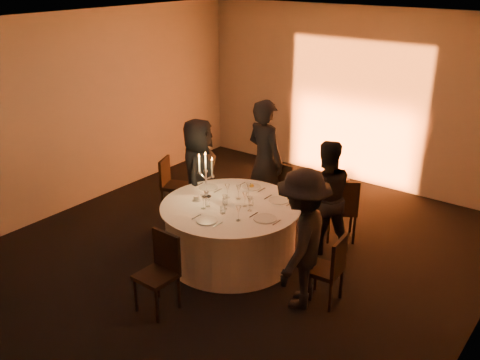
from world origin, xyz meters
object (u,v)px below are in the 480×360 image
Objects in this scene: guest_right at (302,239)px; guest_back_left at (265,161)px; chair_right at (330,267)px; chair_back_right at (342,206)px; coffee_cup at (196,198)px; chair_back_left at (284,187)px; chair_front at (161,268)px; candelabra at (206,182)px; guest_back_right at (325,197)px; chair_left at (171,182)px; guest_left at (199,174)px; banquet_table at (231,232)px.

guest_back_left is at bearing -149.14° from guest_right.
chair_back_right is at bearing -163.09° from chair_right.
coffee_cup is (-0.11, -1.41, -0.13)m from guest_back_left.
chair_back_left is at bearing -39.00° from chair_back_right.
candelabra is (-0.43, 1.31, 0.48)m from chair_front.
chair_back_right is 2.02m from coffee_cup.
guest_right reaches higher than chair_front.
guest_back_right reaches higher than chair_right.
chair_back_left is 2.73m from chair_front.
chair_left is 0.79m from guest_left.
guest_back_left reaches higher than guest_right.
chair_right reaches higher than coffee_cup.
guest_left reaches higher than candelabra.
guest_left reaches higher than chair_left.
chair_front is at bearing 38.12° from chair_back_right.
guest_right is (1.24, -0.31, 0.43)m from banquet_table.
coffee_cup is at bearing 100.19° from guest_back_left.
chair_left is 0.52× the size of guest_right.
banquet_table is 1.10× the size of guest_left.
guest_right is at bearing -10.45° from candelabra.
coffee_cup is at bearing -168.67° from guest_left.
chair_back_right is 1.45× the size of candelabra.
guest_right reaches higher than coffee_cup.
chair_back_right is at bearing -144.97° from guest_back_right.
banquet_table is 2.13× the size of chair_left.
chair_back_left is 1.30m from guest_left.
guest_right reaches higher than guest_left.
chair_front is (1.70, -1.94, 0.04)m from chair_left.
banquet_table is 1.32m from guest_back_right.
banquet_table is 1.95× the size of chair_back_left.
chair_left reaches higher than coffee_cup.
guest_back_left is 1.13× the size of guest_right.
chair_left is 2.68m from chair_back_right.
chair_back_left is at bearing -156.77° from guest_right.
chair_right is 1.89m from chair_front.
guest_left is at bearing -122.80° from chair_left.
guest_right is (2.90, -0.94, 0.35)m from chair_left.
guest_left is at bearing 152.80° from banquet_table.
guest_right is (1.32, -1.72, 0.30)m from chair_back_left.
candelabra is (1.27, -0.64, 0.52)m from chair_left.
guest_back_right is (1.81, 0.43, -0.04)m from guest_left.
chair_back_right is 2.08m from guest_left.
banquet_table is at bearing 95.99° from chair_back_left.
coffee_cup is (-0.48, 1.16, 0.29)m from chair_front.
coffee_cup reaches higher than banquet_table.
chair_back_left is at bearing 93.15° from banquet_table.
guest_left is (-0.96, 0.49, 0.43)m from banquet_table.
chair_back_left reaches higher than banquet_table.
chair_front is at bearing 95.29° from chair_back_left.
chair_front is 1.41× the size of candelabra.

